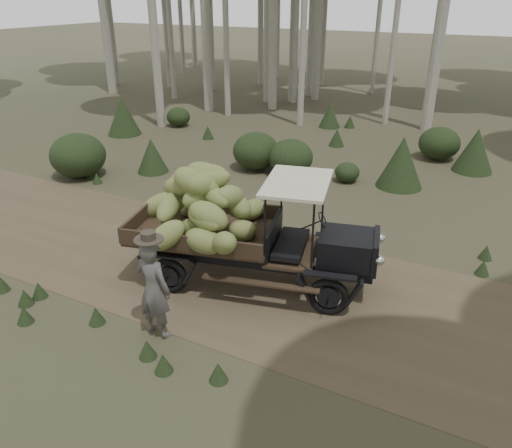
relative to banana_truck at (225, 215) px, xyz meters
The scene contains 5 objects.
ground 1.30m from the banana_truck, 109.68° to the left, with size 120.00×120.00×0.00m, color #473D2B.
dirt_track 1.30m from the banana_truck, 109.68° to the left, with size 70.00×4.00×0.01m, color brown.
banana_truck is the anchor object (origin of this frame).
farmer 1.94m from the banana_truck, 93.49° to the right, with size 0.61×0.46×1.75m.
undergrowth 0.94m from the banana_truck, 61.08° to the left, with size 21.02×22.42×1.38m.
Camera 1 is at (4.21, -6.92, 4.83)m, focal length 35.00 mm.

